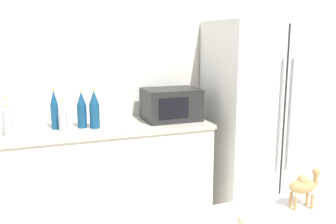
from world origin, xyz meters
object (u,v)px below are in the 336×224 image
object	(u,v)px
back_bottle_0	(7,122)
back_bottle_5	(7,115)
refrigerator	(260,117)
back_bottle_2	(63,116)
back_bottle_1	(54,110)
back_bottle_4	(94,110)
camel_figurine	(304,185)
microwave	(171,104)
back_bottle_3	(82,110)

from	to	relation	value
back_bottle_0	back_bottle_5	size ratio (longest dim) A/B	0.84
back_bottle_5	refrigerator	bearing A→B (deg)	-4.08
back_bottle_2	back_bottle_1	bearing A→B (deg)	124.52
back_bottle_4	camel_figurine	xyz separation A→B (m)	(0.52, -1.86, -0.00)
refrigerator	back_bottle_1	xyz separation A→B (m)	(-1.86, 0.10, 0.18)
camel_figurine	back_bottle_0	bearing A→B (deg)	122.68
microwave	back_bottle_0	size ratio (longest dim) A/B	2.10
microwave	back_bottle_2	bearing A→B (deg)	-175.43
microwave	back_bottle_5	size ratio (longest dim) A/B	1.76
back_bottle_2	refrigerator	bearing A→B (deg)	-0.65
back_bottle_0	back_bottle_5	xyz separation A→B (m)	(-0.01, 0.16, 0.02)
back_bottle_1	back_bottle_3	bearing A→B (deg)	-7.28
back_bottle_5	back_bottle_0	bearing A→B (deg)	-86.57
refrigerator	back_bottle_2	size ratio (longest dim) A/B	7.38
back_bottle_4	back_bottle_5	bearing A→B (deg)	168.42
back_bottle_4	back_bottle_1	bearing A→B (deg)	165.98
back_bottle_2	back_bottle_3	distance (m)	0.17
microwave	back_bottle_5	bearing A→B (deg)	177.33
refrigerator	back_bottle_4	distance (m)	1.57
back_bottle_0	back_bottle_5	world-z (taller)	back_bottle_5
back_bottle_0	back_bottle_4	size ratio (longest dim) A/B	0.72
back_bottle_2	back_bottle_5	bearing A→B (deg)	161.41
back_bottle_0	back_bottle_2	size ratio (longest dim) A/B	0.94
refrigerator	back_bottle_4	world-z (taller)	refrigerator
back_bottle_2	back_bottle_5	xyz separation A→B (m)	(-0.41, 0.14, 0.01)
back_bottle_4	microwave	bearing A→B (deg)	6.01
back_bottle_2	camel_figurine	size ratio (longest dim) A/B	1.48
microwave	back_bottle_4	bearing A→B (deg)	-173.99
microwave	back_bottle_2	xyz separation A→B (m)	(-0.94, -0.08, -0.03)
back_bottle_2	camel_figurine	distance (m)	2.01
back_bottle_4	camel_figurine	bearing A→B (deg)	-74.27
back_bottle_1	back_bottle_0	bearing A→B (deg)	-163.26
microwave	back_bottle_5	distance (m)	1.35
refrigerator	back_bottle_0	xyz separation A→B (m)	(-2.21, -0.01, 0.13)
camel_figurine	microwave	bearing A→B (deg)	85.10
microwave	back_bottle_0	bearing A→B (deg)	-175.70
back_bottle_1	back_bottle_3	world-z (taller)	back_bottle_1
back_bottle_2	back_bottle_4	size ratio (longest dim) A/B	0.76
microwave	back_bottle_5	world-z (taller)	microwave
back_bottle_1	back_bottle_3	size ratio (longest dim) A/B	1.07
back_bottle_2	camel_figurine	world-z (taller)	back_bottle_2
refrigerator	back_bottle_0	world-z (taller)	refrigerator
back_bottle_1	back_bottle_4	xyz separation A→B (m)	(0.30, -0.08, -0.00)
refrigerator	back_bottle_4	size ratio (longest dim) A/B	5.62
back_bottle_5	camel_figurine	distance (m)	2.32
back_bottle_4	back_bottle_2	bearing A→B (deg)	-179.43
back_bottle_1	camel_figurine	size ratio (longest dim) A/B	1.99
back_bottle_0	back_bottle_4	bearing A→B (deg)	2.47
back_bottle_3	back_bottle_4	distance (m)	0.11
back_bottle_0	back_bottle_3	world-z (taller)	back_bottle_3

